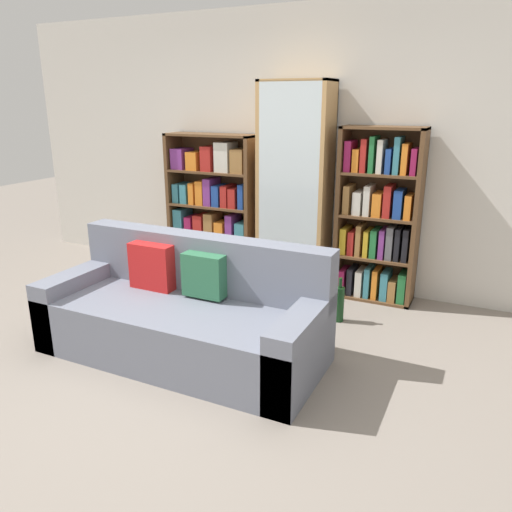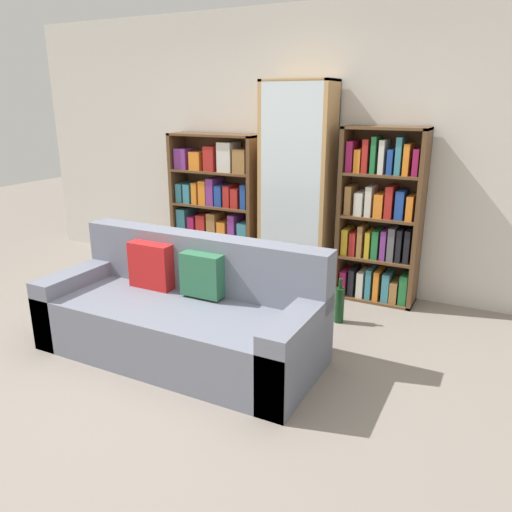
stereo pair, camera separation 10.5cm
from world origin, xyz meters
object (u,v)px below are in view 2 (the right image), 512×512
(display_cabinet, at_px, (297,189))
(couch, at_px, (182,316))
(bookshelf_right, at_px, (380,221))
(bookshelf_left, at_px, (216,207))
(wine_bottle, at_px, (339,304))

(display_cabinet, bearing_deg, couch, -96.67)
(bookshelf_right, bearing_deg, display_cabinet, -178.85)
(bookshelf_right, bearing_deg, bookshelf_left, -179.99)
(bookshelf_left, xyz_separation_m, display_cabinet, (0.95, -0.02, 0.28))
(bookshelf_left, bearing_deg, couch, -66.51)
(couch, bearing_deg, wine_bottle, 49.85)
(bookshelf_left, relative_size, display_cabinet, 0.74)
(bookshelf_left, relative_size, bookshelf_right, 0.93)
(bookshelf_right, bearing_deg, couch, -120.75)
(wine_bottle, bearing_deg, couch, -130.15)
(couch, xyz_separation_m, bookshelf_right, (1.02, 1.72, 0.47))
(bookshelf_left, distance_m, display_cabinet, 0.98)
(bookshelf_left, xyz_separation_m, bookshelf_right, (1.77, 0.00, 0.04))
(bookshelf_right, distance_m, wine_bottle, 0.92)
(couch, height_order, display_cabinet, display_cabinet)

